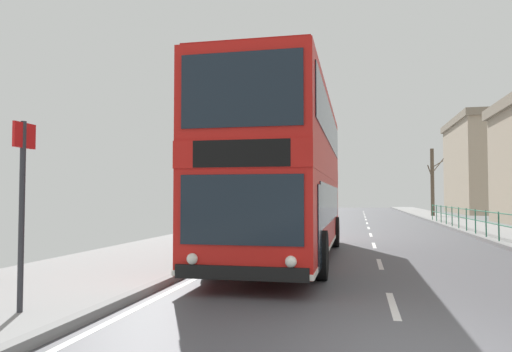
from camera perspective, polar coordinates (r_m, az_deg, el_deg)
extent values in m
cube|color=silver|center=(8.27, 16.06, -14.61)|extent=(0.12, 2.00, 0.00)
cube|color=silver|center=(13.00, 14.60, -10.13)|extent=(0.12, 2.00, 0.00)
cube|color=silver|center=(17.76, 13.94, -8.05)|extent=(0.12, 2.00, 0.00)
cube|color=silver|center=(22.54, 13.56, -6.85)|extent=(0.12, 2.00, 0.00)
cube|color=silver|center=(27.33, 13.31, -6.07)|extent=(0.12, 2.00, 0.00)
cube|color=silver|center=(32.12, 13.14, -5.52)|extent=(0.12, 2.00, 0.00)
cube|color=silver|center=(36.91, 13.02, -5.11)|extent=(0.12, 2.00, 0.00)
cube|color=silver|center=(41.71, 12.92, -4.80)|extent=(0.12, 2.00, 0.00)
cube|color=silver|center=(46.50, 12.84, -4.55)|extent=(0.12, 2.00, 0.00)
cube|color=silver|center=(51.30, 12.78, -4.35)|extent=(0.12, 2.00, 0.00)
cube|color=silver|center=(56.10, 12.73, -4.18)|extent=(0.12, 2.00, 0.00)
cube|color=silver|center=(6.68, -20.14, -17.53)|extent=(0.12, 133.00, 0.00)
cube|color=gray|center=(6.85, -22.71, -16.53)|extent=(0.20, 140.00, 0.14)
cube|color=red|center=(13.52, 3.65, -4.38)|extent=(2.52, 10.82, 1.90)
cube|color=red|center=(13.54, 3.64, 0.70)|extent=(2.53, 10.87, 0.50)
cube|color=red|center=(13.64, 3.62, 5.38)|extent=(2.52, 10.82, 1.74)
cube|color=#A91511|center=(13.80, 3.61, 9.12)|extent=(2.44, 10.49, 0.08)
cube|color=#19232D|center=(8.19, -1.84, -4.05)|extent=(2.18, 0.04, 1.22)
cube|color=black|center=(8.22, -1.84, 2.72)|extent=(1.73, 0.04, 0.48)
cube|color=#19232D|center=(8.40, -1.82, 10.33)|extent=(2.18, 0.04, 1.32)
cube|color=black|center=(8.29, -1.86, -11.53)|extent=(2.35, 0.09, 0.24)
cube|color=white|center=(13.58, 3.66, -8.14)|extent=(2.54, 10.87, 0.10)
cube|color=#19232D|center=(13.66, 9.01, -3.22)|extent=(0.05, 8.43, 0.99)
cube|color=#19232D|center=(13.53, 8.89, 5.84)|extent=(0.06, 9.73, 1.04)
cube|color=#19232D|center=(14.02, -1.26, -3.23)|extent=(0.05, 8.43, 0.99)
cube|color=#19232D|center=(13.89, -1.51, 5.60)|extent=(0.06, 9.73, 1.04)
sphere|color=white|center=(8.09, 4.19, -10.18)|extent=(0.20, 0.20, 0.20)
sphere|color=white|center=(8.50, -7.64, -9.79)|extent=(0.20, 0.20, 0.20)
cube|color=#19232D|center=(9.37, 7.67, -6.05)|extent=(0.02, 0.90, 1.64)
cylinder|color=black|center=(10.27, 7.70, -9.35)|extent=(0.30, 1.04, 1.04)
cylinder|color=black|center=(10.72, -5.24, -9.08)|extent=(0.30, 1.04, 1.04)
cylinder|color=black|center=(16.94, 9.39, -6.61)|extent=(0.30, 1.04, 1.04)
cylinder|color=black|center=(17.21, 1.41, -6.57)|extent=(0.30, 1.04, 1.04)
cylinder|color=#236B4C|center=(19.51, 27.04, -5.38)|extent=(0.05, 0.05, 1.06)
cylinder|color=#236B4C|center=(21.23, 25.81, -5.14)|extent=(0.05, 0.05, 1.06)
cylinder|color=#236B4C|center=(22.95, 24.76, -4.94)|extent=(0.05, 0.05, 1.06)
cylinder|color=#236B4C|center=(24.69, 23.86, -4.77)|extent=(0.05, 0.05, 1.06)
cylinder|color=#236B4C|center=(26.42, 23.08, -4.61)|extent=(0.05, 0.05, 1.06)
cylinder|color=#236B4C|center=(28.17, 22.40, -4.48)|extent=(0.05, 0.05, 1.06)
cylinder|color=#236B4C|center=(29.91, 21.79, -4.36)|extent=(0.05, 0.05, 1.06)
cylinder|color=#236B4C|center=(31.66, 21.26, -4.25)|extent=(0.05, 0.05, 1.06)
cylinder|color=#236B4C|center=(33.41, 20.77, -4.16)|extent=(0.05, 0.05, 1.06)
cylinder|color=#236B4C|center=(35.17, 20.34, -4.07)|extent=(0.05, 0.05, 1.06)
cylinder|color=#236B4C|center=(20.35, 26.38, -3.92)|extent=(0.04, 30.15, 0.04)
cylinder|color=#236B4C|center=(20.37, 26.40, -5.11)|extent=(0.04, 30.15, 0.04)
cylinder|color=#2D2D33|center=(7.50, -26.23, -4.30)|extent=(0.08, 0.08, 2.69)
cube|color=red|center=(7.56, -25.97, 4.39)|extent=(0.04, 0.44, 0.36)
cylinder|color=brown|center=(42.56, 20.34, -0.69)|extent=(0.30, 0.30, 5.62)
cylinder|color=brown|center=(41.75, 20.10, 0.49)|extent=(0.67, 1.69, 1.03)
cylinder|color=brown|center=(43.04, 20.22, 2.06)|extent=(0.08, 0.82, 1.11)
cylinder|color=brown|center=(43.03, 20.89, 1.33)|extent=(1.03, 0.75, 0.64)
cylinder|color=brown|center=(43.33, 20.93, 1.16)|extent=(1.20, 1.36, 1.34)
cube|color=gray|center=(55.27, 28.29, 0.78)|extent=(11.07, 13.13, 9.18)
cube|color=slate|center=(55.74, 28.19, 5.86)|extent=(11.51, 13.65, 0.70)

